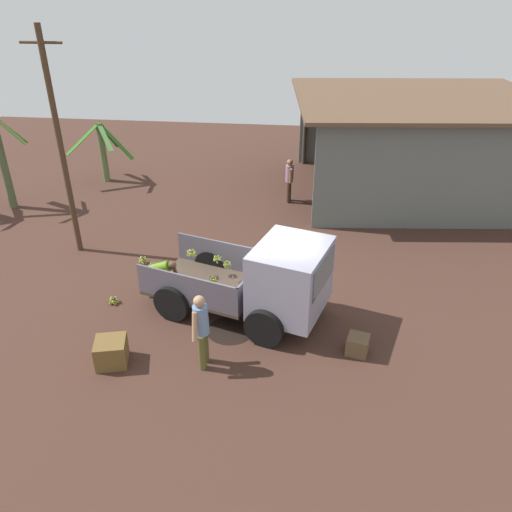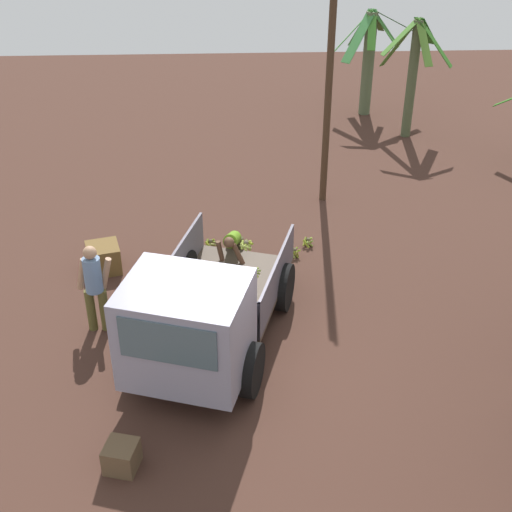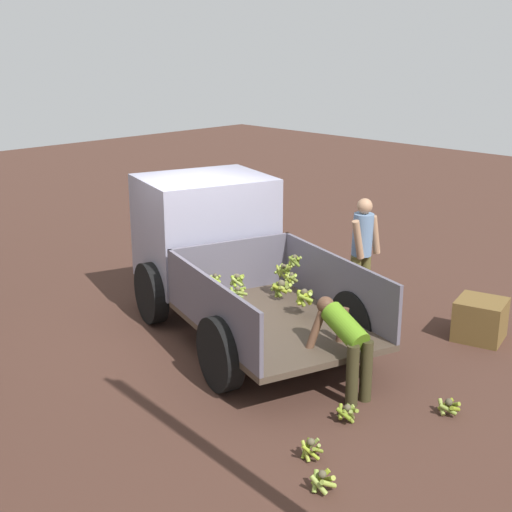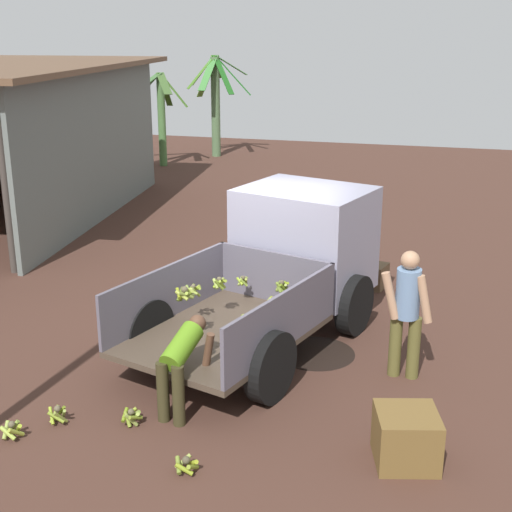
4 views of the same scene
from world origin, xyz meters
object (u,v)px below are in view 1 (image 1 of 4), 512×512
(cargo_truck, at_px, (274,280))
(banana_bunch_on_ground_0, at_px, (152,282))
(banana_bunch_on_ground_3, at_px, (143,260))
(person_bystander_near_shed, at_px, (290,179))
(person_worker_loading, at_px, (160,273))
(banana_bunch_on_ground_2, at_px, (153,266))
(person_foreground_visitor, at_px, (201,328))
(wooden_crate_1, at_px, (358,345))
(banana_bunch_on_ground_1, at_px, (114,300))
(utility_pole, at_px, (60,145))
(wooden_crate_0, at_px, (111,352))

(cargo_truck, relative_size, banana_bunch_on_ground_0, 18.05)
(banana_bunch_on_ground_3, bearing_deg, person_bystander_near_shed, 53.05)
(person_worker_loading, xyz_separation_m, banana_bunch_on_ground_2, (-0.62, 1.29, -0.56))
(banana_bunch_on_ground_0, distance_m, banana_bunch_on_ground_2, 0.85)
(person_foreground_visitor, bearing_deg, person_bystander_near_shed, -95.33)
(person_foreground_visitor, xyz_separation_m, wooden_crate_1, (3.25, 0.78, -0.74))
(banana_bunch_on_ground_0, height_order, banana_bunch_on_ground_3, banana_bunch_on_ground_3)
(banana_bunch_on_ground_0, bearing_deg, person_worker_loading, -48.54)
(banana_bunch_on_ground_0, xyz_separation_m, banana_bunch_on_ground_2, (-0.20, 0.83, 0.01))
(banana_bunch_on_ground_2, height_order, banana_bunch_on_ground_3, banana_bunch_on_ground_2)
(person_bystander_near_shed, height_order, wooden_crate_1, person_bystander_near_shed)
(cargo_truck, distance_m, banana_bunch_on_ground_1, 4.16)
(utility_pole, xyz_separation_m, banana_bunch_on_ground_0, (2.78, -1.73, -3.10))
(banana_bunch_on_ground_1, distance_m, banana_bunch_on_ground_2, 1.83)
(wooden_crate_1, bearing_deg, person_worker_loading, 161.27)
(person_foreground_visitor, height_order, person_bystander_near_shed, person_foreground_visitor)
(banana_bunch_on_ground_0, bearing_deg, wooden_crate_1, -21.85)
(utility_pole, bearing_deg, wooden_crate_1, -25.51)
(banana_bunch_on_ground_0, distance_m, banana_bunch_on_ground_1, 1.16)
(banana_bunch_on_ground_0, bearing_deg, banana_bunch_on_ground_3, 118.45)
(banana_bunch_on_ground_2, bearing_deg, banana_bunch_on_ground_0, -76.10)
(person_worker_loading, height_order, banana_bunch_on_ground_0, person_worker_loading)
(banana_bunch_on_ground_0, bearing_deg, utility_pole, 148.11)
(person_foreground_visitor, bearing_deg, utility_pole, -41.68)
(banana_bunch_on_ground_1, height_order, wooden_crate_1, wooden_crate_1)
(banana_bunch_on_ground_2, xyz_separation_m, wooden_crate_1, (5.49, -2.95, 0.09))
(wooden_crate_0, bearing_deg, person_foreground_visitor, 5.30)
(banana_bunch_on_ground_1, bearing_deg, banana_bunch_on_ground_0, 53.38)
(person_foreground_visitor, bearing_deg, wooden_crate_0, 7.47)
(person_bystander_near_shed, bearing_deg, banana_bunch_on_ground_2, -122.75)
(cargo_truck, bearing_deg, banana_bunch_on_ground_1, -165.45)
(cargo_truck, relative_size, wooden_crate_0, 7.27)
(person_foreground_visitor, height_order, wooden_crate_1, person_foreground_visitor)
(banana_bunch_on_ground_0, bearing_deg, person_bystander_near_shed, 62.71)
(utility_pole, distance_m, banana_bunch_on_ground_3, 3.82)
(person_bystander_near_shed, bearing_deg, wooden_crate_1, -76.88)
(person_worker_loading, distance_m, wooden_crate_0, 2.66)
(banana_bunch_on_ground_2, xyz_separation_m, wooden_crate_0, (0.32, -3.90, 0.16))
(cargo_truck, distance_m, banana_bunch_on_ground_0, 3.65)
(person_bystander_near_shed, xyz_separation_m, banana_bunch_on_ground_3, (-3.87, -5.15, -0.77))
(wooden_crate_0, bearing_deg, wooden_crate_1, 10.49)
(banana_bunch_on_ground_2, relative_size, wooden_crate_1, 0.56)
(person_bystander_near_shed, xyz_separation_m, wooden_crate_0, (-3.14, -9.37, -0.60))
(utility_pole, xyz_separation_m, banana_bunch_on_ground_3, (2.16, -0.58, -3.10))
(cargo_truck, height_order, utility_pole, utility_pole)
(banana_bunch_on_ground_0, relative_size, banana_bunch_on_ground_3, 1.01)
(person_worker_loading, relative_size, banana_bunch_on_ground_2, 4.40)
(cargo_truck, height_order, person_worker_loading, cargo_truck)
(person_worker_loading, bearing_deg, banana_bunch_on_ground_2, 126.04)
(person_worker_loading, distance_m, wooden_crate_1, 5.17)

